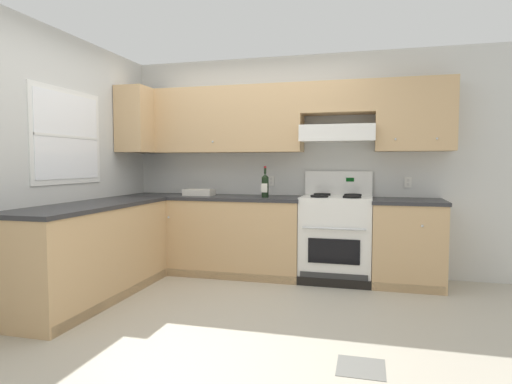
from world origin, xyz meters
TOP-DOWN VIEW (x-y plane):
  - ground_plane at (0.00, 0.00)m, footprint 7.04×7.04m
  - floor_accent_tile at (1.26, -0.80)m, footprint 0.30×0.30m
  - wall_back at (0.40, 1.53)m, footprint 4.68×0.57m
  - wall_left at (-1.59, 0.23)m, footprint 0.47×4.00m
  - counter_back_run at (0.07, 1.24)m, footprint 3.60×0.65m
  - counter_left_run at (-1.24, -0.00)m, footprint 0.63×1.91m
  - stove at (0.95, 1.25)m, footprint 0.76×0.62m
  - wine_bottle at (0.17, 1.16)m, footprint 0.08×0.08m
  - bowl at (-0.66, 1.25)m, footprint 0.35×0.20m

SIDE VIEW (x-z plane):
  - ground_plane at x=0.00m, z-range 0.00..0.00m
  - floor_accent_tile at x=1.26m, z-range 0.00..0.01m
  - counter_back_run at x=0.07m, z-range 0.00..0.91m
  - counter_left_run at x=-1.24m, z-range 0.00..0.91m
  - stove at x=0.95m, z-range -0.12..1.08m
  - bowl at x=-0.66m, z-range 0.90..0.97m
  - wine_bottle at x=0.17m, z-range 0.87..1.22m
  - wall_left at x=-1.59m, z-range 0.07..2.62m
  - wall_back at x=0.40m, z-range 0.20..2.75m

